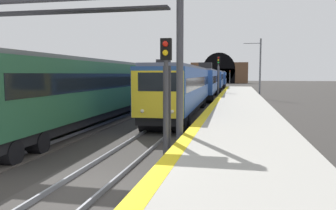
% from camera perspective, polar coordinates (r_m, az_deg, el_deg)
% --- Properties ---
extents(ground_plane, '(320.00, 320.00, 0.00)m').
position_cam_1_polar(ground_plane, '(10.03, -14.56, -14.06)').
color(ground_plane, '#302D2B').
extents(platform_right, '(112.00, 4.48, 0.96)m').
position_cam_1_polar(platform_right, '(8.93, 12.57, -13.23)').
color(platform_right, '#9E9B93').
rests_on(platform_right, ground_plane).
extents(platform_right_edge_strip, '(112.00, 0.50, 0.01)m').
position_cam_1_polar(platform_right_edge_strip, '(8.97, -0.37, -9.80)').
color(platform_right_edge_strip, yellow).
rests_on(platform_right_edge_strip, platform_right).
extents(track_main_line, '(160.00, 3.17, 0.21)m').
position_cam_1_polar(track_main_line, '(10.02, -14.56, -13.84)').
color(track_main_line, '#383533').
rests_on(track_main_line, ground_plane).
extents(train_main_approaching, '(75.66, 3.28, 4.78)m').
position_cam_1_polar(train_main_approaching, '(54.71, 7.22, 4.10)').
color(train_main_approaching, '#264C99').
rests_on(train_main_approaching, ground_plane).
extents(train_adjacent_platform, '(63.78, 3.00, 5.06)m').
position_cam_1_polar(train_adjacent_platform, '(42.19, -0.78, 4.02)').
color(train_adjacent_platform, '#235638').
rests_on(train_adjacent_platform, ground_plane).
extents(railway_signal_near, '(0.39, 0.38, 4.51)m').
position_cam_1_polar(railway_signal_near, '(11.88, -0.30, 2.31)').
color(railway_signal_near, '#38383D').
rests_on(railway_signal_near, ground_plane).
extents(railway_signal_mid, '(0.39, 0.38, 5.53)m').
position_cam_1_polar(railway_signal_mid, '(43.70, 8.46, 5.25)').
color(railway_signal_mid, '#4C4C54').
rests_on(railway_signal_mid, ground_plane).
extents(railway_signal_far, '(0.39, 0.38, 4.45)m').
position_cam_1_polar(railway_signal_far, '(105.54, 10.35, 4.82)').
color(railway_signal_far, '#4C4C54').
rests_on(railway_signal_far, ground_plane).
extents(overhead_signal_gantry, '(0.70, 9.09, 6.68)m').
position_cam_1_polar(overhead_signal_gantry, '(14.94, -15.27, 12.08)').
color(overhead_signal_gantry, '#3F3F47').
rests_on(overhead_signal_gantry, ground_plane).
extents(tunnel_portal, '(2.13, 20.18, 11.30)m').
position_cam_1_polar(tunnel_portal, '(122.63, 8.57, 5.40)').
color(tunnel_portal, brown).
rests_on(tunnel_portal, ground_plane).
extents(catenary_mast_near, '(0.22, 2.31, 7.88)m').
position_cam_1_polar(catenary_mast_near, '(46.25, 15.19, 6.02)').
color(catenary_mast_near, '#595B60').
rests_on(catenary_mast_near, ground_plane).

